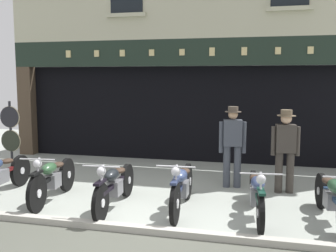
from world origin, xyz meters
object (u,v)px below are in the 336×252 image
Objects in this scene: motorcycle_left at (53,178)px; tyre_sign_pole at (10,130)px; motorcycle_center_left at (115,185)px; salesman_left at (232,143)px; motorcycle_right at (332,197)px; advert_board_near at (298,99)px; motorcycle_center at (182,186)px; motorcycle_center_right at (257,193)px; shopkeeper_center at (285,147)px.

tyre_sign_pole is at bearing -48.20° from motorcycle_left.
salesman_left is (1.88, 1.89, 0.52)m from motorcycle_center_left.
salesman_left is at bearing -50.87° from motorcycle_right.
tyre_sign_pole is 1.71× the size of advert_board_near.
motorcycle_center is at bearing -23.39° from tyre_sign_pole.
motorcycle_left is at bearing -1.68° from motorcycle_center.
motorcycle_right is at bearing 174.39° from motorcycle_left.
motorcycle_center_right is 1.21× the size of shopkeeper_center.
motorcycle_right is 1.17× the size of tyre_sign_pole.
salesman_left reaches higher than motorcycle_left.
motorcycle_right is at bearing -15.99° from tyre_sign_pole.
tyre_sign_pole is 7.33m from advert_board_near.
advert_board_near reaches higher than shopkeeper_center.
motorcycle_left is at bearing -137.10° from advert_board_near.
advert_board_near is (-0.29, 4.19, 1.32)m from motorcycle_right.
motorcycle_center_right is at bearing 64.58° from shopkeeper_center.
motorcycle_center_left is 2.71m from salesman_left.
advert_board_near is (4.58, 4.26, 1.30)m from motorcycle_left.
motorcycle_center_right is at bearing 173.35° from motorcycle_left.
motorcycle_center_left is at bearing 5.39° from motorcycle_center.
motorcycle_left is at bearing -5.43° from motorcycle_right.
motorcycle_center is at bearing -174.66° from motorcycle_center_left.
motorcycle_left is 0.97× the size of motorcycle_center.
motorcycle_left reaches higher than motorcycle_right.
salesman_left reaches higher than motorcycle_right.
shopkeeper_center is (4.20, 1.61, 0.50)m from motorcycle_left.
motorcycle_center is 2.06× the size of advert_board_near.
tyre_sign_pole is (-6.11, 2.17, 0.57)m from motorcycle_center_right.
salesman_left is (-1.72, 1.70, 0.53)m from motorcycle_right.
motorcycle_center_left is 1.03× the size of motorcycle_center_right.
motorcycle_center is 5.31m from tyre_sign_pole.
motorcycle_left is 4.88m from motorcycle_right.
motorcycle_right is 7.59m from tyre_sign_pole.
salesman_left is 1.02× the size of shopkeeper_center.
tyre_sign_pole is (-6.61, 0.54, 0.06)m from shopkeeper_center.
motorcycle_center is at bearing -9.77° from motorcycle_center_right.
salesman_left reaches higher than motorcycle_center_right.
shopkeeper_center reaches higher than motorcycle_center_left.
motorcycle_center_right is 2.01× the size of advert_board_near.
motorcycle_center_left is at bearing -3.28° from motorcycle_right.
salesman_left is (0.71, 1.71, 0.51)m from motorcycle_center.
motorcycle_center_right is 1.94m from salesman_left.
advert_board_near is at bearing -92.20° from motorcycle_right.
motorcycle_center_left is 1.04× the size of motorcycle_right.
shopkeeper_center is (1.76, 1.56, 0.50)m from motorcycle_center.
tyre_sign_pole is (-5.56, 0.38, 0.05)m from salesman_left.
motorcycle_right is 4.40m from advert_board_near.
motorcycle_center is 1.26m from motorcycle_center_right.
shopkeeper_center is at bearing -4.66° from tyre_sign_pole.
salesman_left is 1.06m from shopkeeper_center.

